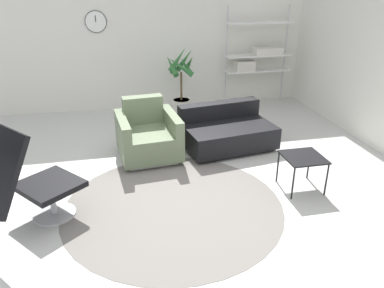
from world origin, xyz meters
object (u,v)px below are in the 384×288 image
(lounge_chair, at_px, (11,170))
(side_table, at_px, (303,159))
(armchair_red, at_px, (148,137))
(potted_plant, at_px, (181,86))
(couch_low, at_px, (226,132))
(shelf_unit, at_px, (257,55))

(lounge_chair, height_order, side_table, lounge_chair)
(armchair_red, distance_m, potted_plant, 1.85)
(potted_plant, bearing_deg, side_table, -73.06)
(couch_low, xyz_separation_m, potted_plant, (-0.38, 1.58, 0.31))
(lounge_chair, height_order, shelf_unit, shelf_unit)
(potted_plant, bearing_deg, couch_low, -76.39)
(lounge_chair, bearing_deg, armchair_red, 96.14)
(couch_low, relative_size, shelf_unit, 0.75)
(couch_low, bearing_deg, potted_plant, -85.17)
(lounge_chair, bearing_deg, side_table, 53.50)
(potted_plant, height_order, shelf_unit, shelf_unit)
(lounge_chair, distance_m, couch_low, 3.03)
(lounge_chair, xyz_separation_m, armchair_red, (1.40, 1.46, -0.40))
(side_table, relative_size, shelf_unit, 0.24)
(armchair_red, xyz_separation_m, side_table, (1.68, -1.27, 0.09))
(potted_plant, bearing_deg, lounge_chair, -124.94)
(side_table, height_order, shelf_unit, shelf_unit)
(armchair_red, relative_size, shelf_unit, 0.50)
(side_table, bearing_deg, couch_low, 110.67)
(lounge_chair, relative_size, shelf_unit, 0.63)
(armchair_red, bearing_deg, side_table, 137.49)
(lounge_chair, relative_size, armchair_red, 1.26)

